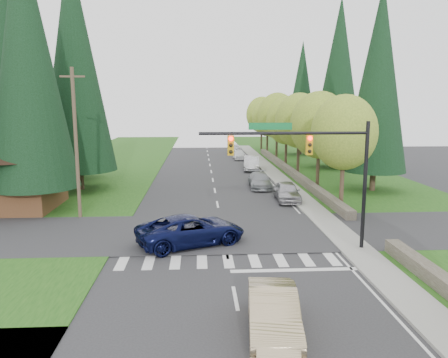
{
  "coord_description": "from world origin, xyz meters",
  "views": [
    {
      "loc": [
        -1.41,
        -17.31,
        7.66
      ],
      "look_at": [
        0.23,
        10.8,
        2.8
      ],
      "focal_mm": 35.0,
      "sensor_mm": 36.0,
      "label": 1
    }
  ],
  "objects": [
    {
      "name": "parked_car_d",
      "position": [
        4.2,
        42.89,
        0.67
      ],
      "size": [
        1.62,
        3.94,
        1.34
      ],
      "primitive_type": "imported",
      "rotation": [
        0.0,
        0.0,
        -0.01
      ],
      "color": "white",
      "rests_on": "ground"
    },
    {
      "name": "conifer_w_a",
      "position": [
        -13.0,
        14.0,
        10.79
      ],
      "size": [
        6.12,
        6.12,
        19.8
      ],
      "color": "#38281C",
      "rests_on": "ground"
    },
    {
      "name": "suv_navy",
      "position": [
        -1.87,
        5.86,
        0.83
      ],
      "size": [
        6.58,
        4.88,
        1.66
      ],
      "primitive_type": "imported",
      "rotation": [
        0.0,
        0.0,
        1.97
      ],
      "color": "#0B1038",
      "rests_on": "ground"
    },
    {
      "name": "parked_car_e",
      "position": [
        4.2,
        49.55,
        0.66
      ],
      "size": [
        2.04,
        4.64,
        1.33
      ],
      "primitive_type": "imported",
      "rotation": [
        0.0,
        0.0,
        0.04
      ],
      "color": "#B1B2B7",
      "rests_on": "ground"
    },
    {
      "name": "sidewalk_east",
      "position": [
        6.9,
        22.0,
        0.07
      ],
      "size": [
        1.8,
        80.0,
        0.13
      ],
      "primitive_type": "cube",
      "color": "gray",
      "rests_on": "ground"
    },
    {
      "name": "conifer_e_c",
      "position": [
        14.0,
        48.0,
        9.29
      ],
      "size": [
        5.1,
        5.1,
        16.8
      ],
      "color": "#38281C",
      "rests_on": "ground"
    },
    {
      "name": "parked_car_a",
      "position": [
        5.6,
        16.4,
        0.77
      ],
      "size": [
        2.01,
        4.58,
        1.53
      ],
      "primitive_type": "imported",
      "rotation": [
        0.0,
        0.0,
        -0.05
      ],
      "color": "#A6A6AA",
      "rests_on": "ground"
    },
    {
      "name": "grass_west",
      "position": [
        -13.0,
        20.0,
        0.03
      ],
      "size": [
        14.0,
        110.0,
        0.06
      ],
      "primitive_type": "cube",
      "color": "#194813",
      "rests_on": "ground"
    },
    {
      "name": "conifer_w_b",
      "position": [
        -16.0,
        18.0,
        9.79
      ],
      "size": [
        5.44,
        5.44,
        17.8
      ],
      "color": "#38281C",
      "rests_on": "ground"
    },
    {
      "name": "conifer_w_e",
      "position": [
        -14.0,
        28.0,
        10.29
      ],
      "size": [
        5.78,
        5.78,
        18.8
      ],
      "color": "#38281C",
      "rests_on": "ground"
    },
    {
      "name": "ground",
      "position": [
        0.0,
        0.0,
        0.0
      ],
      "size": [
        120.0,
        120.0,
        0.0
      ],
      "primitive_type": "plane",
      "color": "#28282B",
      "rests_on": "ground"
    },
    {
      "name": "conifer_e_a",
      "position": [
        14.0,
        20.0,
        9.79
      ],
      "size": [
        5.44,
        5.44,
        17.8
      ],
      "color": "#38281C",
      "rests_on": "ground"
    },
    {
      "name": "conifer_w_c",
      "position": [
        -12.0,
        22.0,
        11.29
      ],
      "size": [
        6.46,
        6.46,
        20.8
      ],
      "color": "#38281C",
      "rests_on": "ground"
    },
    {
      "name": "decid_tree_2",
      "position": [
        9.1,
        28.0,
        5.93
      ],
      "size": [
        5.0,
        5.0,
        8.82
      ],
      "color": "#38281C",
      "rests_on": "ground"
    },
    {
      "name": "curb_east",
      "position": [
        6.05,
        22.0,
        0.07
      ],
      "size": [
        0.2,
        80.0,
        0.13
      ],
      "primitive_type": "cube",
      "color": "gray",
      "rests_on": "ground"
    },
    {
      "name": "parked_car_c",
      "position": [
        4.74,
        32.92,
        0.81
      ],
      "size": [
        2.26,
        5.08,
        1.62
      ],
      "primitive_type": "imported",
      "rotation": [
        0.0,
        0.0,
        -0.11
      ],
      "color": "silver",
      "rests_on": "ground"
    },
    {
      "name": "decid_tree_1",
      "position": [
        9.3,
        21.0,
        5.8
      ],
      "size": [
        5.2,
        5.2,
        8.8
      ],
      "color": "#38281C",
      "rests_on": "ground"
    },
    {
      "name": "cross_street",
      "position": [
        0.0,
        8.0,
        0.0
      ],
      "size": [
        120.0,
        8.0,
        0.1
      ],
      "primitive_type": "cube",
      "color": "#28282B",
      "rests_on": "ground"
    },
    {
      "name": "grass_east",
      "position": [
        13.0,
        20.0,
        0.03
      ],
      "size": [
        14.0,
        110.0,
        0.06
      ],
      "primitive_type": "cube",
      "color": "#194813",
      "rests_on": "ground"
    },
    {
      "name": "stone_wall_north",
      "position": [
        8.6,
        30.0,
        0.35
      ],
      "size": [
        0.7,
        40.0,
        0.7
      ],
      "primitive_type": "cube",
      "color": "#4C4438",
      "rests_on": "ground"
    },
    {
      "name": "decid_tree_5",
      "position": [
        9.1,
        49.0,
        5.53
      ],
      "size": [
        4.8,
        4.8,
        8.3
      ],
      "color": "#38281C",
      "rests_on": "ground"
    },
    {
      "name": "decid_tree_4",
      "position": [
        9.3,
        42.0,
        6.06
      ],
      "size": [
        5.4,
        5.4,
        9.18
      ],
      "color": "#38281C",
      "rests_on": "ground"
    },
    {
      "name": "utility_pole",
      "position": [
        -9.5,
        12.0,
        5.14
      ],
      "size": [
        1.6,
        0.24,
        10.0
      ],
      "color": "#473828",
      "rests_on": "ground"
    },
    {
      "name": "parked_car_b",
      "position": [
        4.2,
        22.0,
        0.69
      ],
      "size": [
        2.1,
        4.82,
        1.38
      ],
      "primitive_type": "imported",
      "rotation": [
        0.0,
        0.0,
        -0.04
      ],
      "color": "gray",
      "rests_on": "ground"
    },
    {
      "name": "decid_tree_0",
      "position": [
        9.2,
        14.0,
        5.6
      ],
      "size": [
        4.8,
        4.8,
        8.37
      ],
      "color": "#38281C",
      "rests_on": "ground"
    },
    {
      "name": "decid_tree_6",
      "position": [
        9.2,
        56.0,
        5.86
      ],
      "size": [
        5.2,
        5.2,
        8.86
      ],
      "color": "#38281C",
      "rests_on": "ground"
    },
    {
      "name": "sedan_champagne",
      "position": [
        1.02,
        -3.85,
        0.77
      ],
      "size": [
        2.06,
        4.79,
        1.53
      ],
      "primitive_type": "imported",
      "rotation": [
        0.0,
        0.0,
        -0.1
      ],
      "color": "tan",
      "rests_on": "ground"
    },
    {
      "name": "traffic_signal",
      "position": [
        4.37,
        4.5,
        4.98
      ],
      "size": [
        8.7,
        0.37,
        6.8
      ],
      "color": "black",
      "rests_on": "ground"
    },
    {
      "name": "decid_tree_3",
      "position": [
        9.2,
        35.0,
        5.66
      ],
      "size": [
        5.0,
        5.0,
        8.55
      ],
      "color": "#38281C",
      "rests_on": "ground"
    },
    {
      "name": "brown_building",
      "position": [
        -15.0,
        15.0,
        3.14
      ],
      "size": [
        8.4,
        8.4,
        5.4
      ],
      "color": "#4C2D19",
      "rests_on": "ground"
    },
    {
      "name": "conifer_e_b",
      "position": [
        15.0,
        34.0,
        10.79
      ],
      "size": [
        6.12,
        6.12,
        19.8
      ],
      "color": "#38281C",
      "rests_on": "ground"
    }
  ]
}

